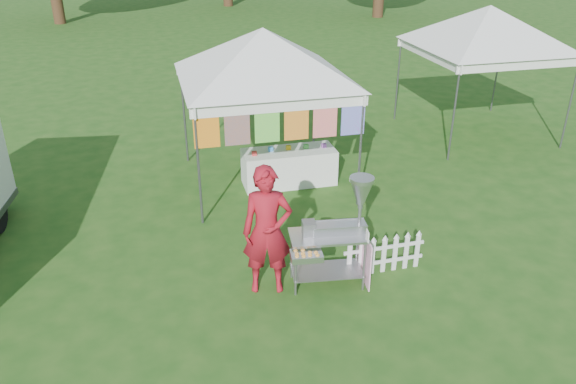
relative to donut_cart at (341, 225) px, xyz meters
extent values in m
plane|color=#1E4C15|center=(-0.29, 0.18, -0.96)|extent=(120.00, 120.00, 0.00)
cylinder|color=#59595E|center=(-1.71, 2.26, 0.09)|extent=(0.04, 0.04, 2.10)
cylinder|color=#59595E|center=(1.13, 2.26, 0.09)|extent=(0.04, 0.04, 2.10)
cylinder|color=#59595E|center=(-1.71, 5.10, 0.09)|extent=(0.04, 0.04, 2.10)
cylinder|color=#59595E|center=(1.13, 5.10, 0.09)|extent=(0.04, 0.04, 2.10)
cube|color=white|center=(-0.29, 2.26, 1.04)|extent=(3.00, 0.03, 0.22)
cube|color=white|center=(-0.29, 5.10, 1.04)|extent=(3.00, 0.03, 0.22)
pyramid|color=white|center=(-0.29, 3.68, 2.04)|extent=(4.24, 4.24, 0.90)
cylinder|color=#59595E|center=(-0.29, 2.26, 1.12)|extent=(3.00, 0.03, 0.03)
cube|color=#CE5F16|center=(-1.54, 2.26, 0.77)|extent=(0.42, 0.01, 0.70)
cube|color=#F25E0C|center=(-1.04, 2.26, 0.77)|extent=(0.42, 0.01, 0.70)
cube|color=#1A9D52|center=(-0.54, 2.26, 0.77)|extent=(0.42, 0.01, 0.70)
cube|color=red|center=(-0.04, 2.26, 0.77)|extent=(0.42, 0.01, 0.70)
cube|color=#D01AA0|center=(0.46, 2.26, 0.77)|extent=(0.42, 0.01, 0.70)
cube|color=purple|center=(0.96, 2.26, 0.77)|extent=(0.42, 0.01, 0.70)
cylinder|color=#59595E|center=(3.79, 3.76, 0.09)|extent=(0.04, 0.04, 2.10)
cylinder|color=#59595E|center=(6.63, 3.76, 0.09)|extent=(0.04, 0.04, 2.10)
cylinder|color=#59595E|center=(3.79, 6.60, 0.09)|extent=(0.04, 0.04, 2.10)
cylinder|color=#59595E|center=(6.63, 6.60, 0.09)|extent=(0.04, 0.04, 2.10)
cube|color=white|center=(5.21, 3.76, 1.04)|extent=(3.00, 0.03, 0.22)
cube|color=white|center=(5.21, 6.60, 1.04)|extent=(3.00, 0.03, 0.22)
pyramid|color=white|center=(5.21, 5.18, 2.04)|extent=(4.24, 4.24, 0.90)
cylinder|color=#59595E|center=(5.21, 3.76, 1.12)|extent=(3.00, 0.03, 0.03)
cylinder|color=gray|center=(-0.68, -0.13, -0.57)|extent=(0.04, 0.04, 0.80)
cylinder|color=gray|center=(0.28, -0.24, -0.57)|extent=(0.04, 0.04, 0.80)
cylinder|color=gray|center=(-0.62, 0.30, -0.57)|extent=(0.04, 0.04, 0.80)
cylinder|color=gray|center=(0.33, 0.18, -0.57)|extent=(0.04, 0.04, 0.80)
cube|color=gray|center=(-0.17, 0.03, -0.74)|extent=(1.06, 0.63, 0.01)
cube|color=#B7B7BC|center=(-0.17, 0.03, -0.17)|extent=(1.12, 0.66, 0.04)
cube|color=#B7B7BC|center=(-0.01, 0.05, -0.08)|extent=(0.77, 0.31, 0.13)
cube|color=gray|center=(-0.43, 0.11, -0.05)|extent=(0.20, 0.22, 0.20)
cylinder|color=gray|center=(0.27, 0.02, 0.23)|extent=(0.05, 0.05, 0.80)
cone|color=#B7B7BC|center=(0.27, 0.02, 0.45)|extent=(0.36, 0.36, 0.35)
cylinder|color=#B7B7BC|center=(0.27, 0.02, 0.65)|extent=(0.38, 0.38, 0.05)
cube|color=#B7B7BC|center=(-0.56, -0.26, -0.26)|extent=(0.45, 0.32, 0.09)
cube|color=#FEABD5|center=(0.37, -0.04, -0.57)|extent=(0.10, 0.66, 0.72)
cube|color=white|center=(0.28, -0.28, -0.06)|extent=(0.03, 0.12, 0.16)
imported|color=maroon|center=(-1.01, 0.13, -0.03)|extent=(0.76, 0.57, 1.87)
cube|color=silver|center=(0.19, 0.10, -0.68)|extent=(0.07, 0.02, 0.56)
cube|color=silver|center=(0.37, 0.10, -0.68)|extent=(0.07, 0.02, 0.56)
cube|color=silver|center=(0.55, 0.10, -0.68)|extent=(0.07, 0.02, 0.56)
cube|color=silver|center=(0.73, 0.10, -0.68)|extent=(0.07, 0.02, 0.56)
cube|color=silver|center=(0.91, 0.11, -0.68)|extent=(0.07, 0.02, 0.56)
cube|color=silver|center=(1.09, 0.11, -0.68)|extent=(0.07, 0.02, 0.56)
cube|color=silver|center=(1.27, 0.11, -0.68)|extent=(0.07, 0.02, 0.56)
cube|color=silver|center=(0.73, 0.10, -0.78)|extent=(1.26, 0.05, 0.05)
cube|color=silver|center=(0.73, 0.10, -0.54)|extent=(1.26, 0.05, 0.05)
cube|color=white|center=(0.14, 3.45, -0.62)|extent=(1.80, 0.70, 0.70)
camera|label=1|loc=(-2.35, -6.33, 3.81)|focal=35.00mm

